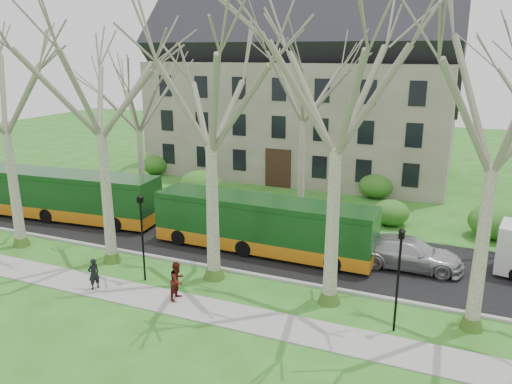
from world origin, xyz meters
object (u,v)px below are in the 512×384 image
sedan (409,253)px  pedestrian_a (94,274)px  pedestrian_b (178,281)px  bus_lead (66,195)px  bus_follow (263,224)px

sedan → pedestrian_a: sedan is taller
sedan → pedestrian_b: size_ratio=3.07×
bus_lead → pedestrian_a: bus_lead is taller
sedan → pedestrian_a: bearing=120.1°
bus_follow → sedan: (7.83, 0.80, -0.77)m
pedestrian_a → bus_follow: bearing=166.1°
sedan → pedestrian_a: 15.74m
bus_lead → sedan: 22.09m
bus_lead → pedestrian_a: (8.64, -7.62, -0.86)m
bus_lead → bus_follow: bus_lead is taller
sedan → pedestrian_b: 11.94m
bus_follow → sedan: size_ratio=2.29×
bus_follow → pedestrian_b: bearing=-100.9°
pedestrian_a → pedestrian_b: pedestrian_b is taller
pedestrian_a → pedestrian_b: size_ratio=0.86×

